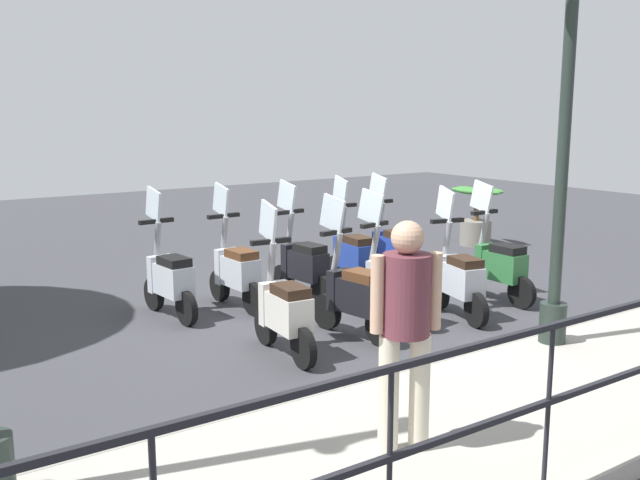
# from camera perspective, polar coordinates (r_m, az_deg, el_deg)

# --- Properties ---
(ground_plane) EXTENTS (28.00, 28.00, 0.00)m
(ground_plane) POSITION_cam_1_polar(r_m,az_deg,el_deg) (8.88, 3.41, -5.58)
(ground_plane) COLOR #38383D
(promenade_walkway) EXTENTS (2.20, 20.00, 0.15)m
(promenade_walkway) POSITION_cam_1_polar(r_m,az_deg,el_deg) (6.78, 20.24, -10.75)
(promenade_walkway) COLOR #A39E93
(promenade_walkway) RESTS_ON ground_plane
(lamp_post_near) EXTENTS (0.26, 0.90, 4.09)m
(lamp_post_near) POSITION_cam_1_polar(r_m,az_deg,el_deg) (7.24, 18.83, 5.98)
(lamp_post_near) COLOR #232D28
(lamp_post_near) RESTS_ON promenade_walkway
(pedestrian_distant) EXTENTS (0.42, 0.46, 1.59)m
(pedestrian_distant) POSITION_cam_1_polar(r_m,az_deg,el_deg) (4.78, 6.87, -6.29)
(pedestrian_distant) COLOR beige
(pedestrian_distant) RESTS_ON promenade_walkway
(potted_palm) EXTENTS (1.06, 0.66, 1.05)m
(potted_palm) POSITION_cam_1_polar(r_m,az_deg,el_deg) (13.25, 12.37, 1.51)
(potted_palm) COLOR slate
(potted_palm) RESTS_ON ground_plane
(scooter_near_0) EXTENTS (1.23, 0.44, 1.54)m
(scooter_near_0) POSITION_cam_1_polar(r_m,az_deg,el_deg) (9.41, 14.07, -1.93)
(scooter_near_0) COLOR black
(scooter_near_0) RESTS_ON ground_plane
(scooter_near_1) EXTENTS (1.22, 0.50, 1.54)m
(scooter_near_1) POSITION_cam_1_polar(r_m,az_deg,el_deg) (8.57, 10.97, -3.02)
(scooter_near_1) COLOR black
(scooter_near_1) RESTS_ON ground_plane
(scooter_near_2) EXTENTS (1.22, 0.48, 1.54)m
(scooter_near_2) POSITION_cam_1_polar(r_m,az_deg,el_deg) (8.24, 5.78, -3.42)
(scooter_near_2) COLOR black
(scooter_near_2) RESTS_ON ground_plane
(scooter_near_3) EXTENTS (1.23, 0.46, 1.54)m
(scooter_near_3) POSITION_cam_1_polar(r_m,az_deg,el_deg) (7.70, 2.72, -4.36)
(scooter_near_3) COLOR black
(scooter_near_3) RESTS_ON ground_plane
(scooter_near_4) EXTENTS (1.23, 0.44, 1.54)m
(scooter_near_4) POSITION_cam_1_polar(r_m,az_deg,el_deg) (7.13, -2.91, -5.59)
(scooter_near_4) COLOR black
(scooter_near_4) RESTS_ON ground_plane
(scooter_far_0) EXTENTS (1.23, 0.44, 1.54)m
(scooter_far_0) POSITION_cam_1_polar(r_m,az_deg,el_deg) (10.21, 5.79, -0.71)
(scooter_far_0) COLOR black
(scooter_far_0) RESTS_ON ground_plane
(scooter_far_1) EXTENTS (1.23, 0.44, 1.54)m
(scooter_far_1) POSITION_cam_1_polar(r_m,az_deg,el_deg) (9.75, 2.61, -1.20)
(scooter_far_1) COLOR black
(scooter_far_1) RESTS_ON ground_plane
(scooter_far_2) EXTENTS (1.23, 0.44, 1.54)m
(scooter_far_2) POSITION_cam_1_polar(r_m,az_deg,el_deg) (9.18, -1.39, -1.93)
(scooter_far_2) COLOR black
(scooter_far_2) RESTS_ON ground_plane
(scooter_far_3) EXTENTS (1.23, 0.44, 1.54)m
(scooter_far_3) POSITION_cam_1_polar(r_m,az_deg,el_deg) (8.89, -6.75, -2.41)
(scooter_far_3) COLOR black
(scooter_far_3) RESTS_ON ground_plane
(scooter_far_4) EXTENTS (1.23, 0.44, 1.54)m
(scooter_far_4) POSITION_cam_1_polar(r_m,az_deg,el_deg) (8.60, -11.98, -3.00)
(scooter_far_4) COLOR black
(scooter_far_4) RESTS_ON ground_plane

